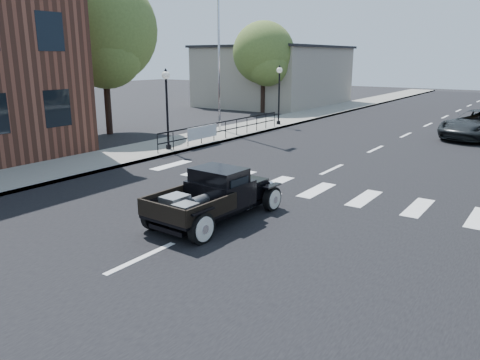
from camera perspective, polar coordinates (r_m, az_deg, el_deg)
The scene contains 14 objects.
ground at distance 12.54m, azimuth -1.96°, elevation -4.94°, with size 120.00×120.00×0.00m, color black.
road at distance 25.81m, azimuth 18.35°, elevation 4.60°, with size 14.00×80.00×0.02m, color black.
road_markings at distance 21.13m, azimuth 14.42°, elevation 2.75°, with size 12.00×60.00×0.06m, color silver, non-canonical shape.
sidewalk_left at distance 29.29m, azimuth 2.18°, elevation 6.59°, with size 3.00×80.00×0.15m, color gray.
low_building_left at distance 43.51m, azimuth 4.25°, elevation 12.44°, with size 10.00×12.00×5.00m, color #A69D8B.
railing at distance 24.45m, azimuth -1.77°, elevation 6.34°, with size 0.08×10.00×1.00m, color black, non-canonical shape.
banner at distance 22.88m, azimuth -4.58°, elevation 5.21°, with size 0.04×2.20×0.60m, color silver, non-canonical shape.
lamp_post_b at distance 21.43m, azimuth -8.87°, elevation 8.49°, with size 0.36×0.36×3.61m, color black, non-canonical shape.
lamp_post_c at distance 29.47m, azimuth 4.78°, elevation 10.28°, with size 0.36×0.36×3.61m, color black, non-canonical shape.
flagpole at distance 26.98m, azimuth -2.63°, elevation 18.15°, with size 0.12×0.12×11.37m, color silver.
big_tree_near at distance 27.36m, azimuth -16.21°, elevation 14.34°, with size 5.85×5.85×8.59m, color #4E642A, non-canonical shape.
big_tree_far at distance 37.06m, azimuth 2.85°, elevation 13.55°, with size 4.71×4.71×6.92m, color #4E642A, non-canonical shape.
hotrod_pickup at distance 12.32m, azimuth -3.10°, elevation -1.81°, with size 1.93×4.13×1.43m, color black, non-canonical shape.
second_car at distance 27.94m, azimuth 27.16°, elevation 5.99°, with size 2.49×5.40×1.50m, color black.
Camera 1 is at (7.06, -9.47, 4.22)m, focal length 35.00 mm.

